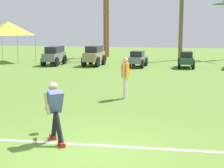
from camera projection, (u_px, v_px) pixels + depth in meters
The scene contains 13 objects.
ground_plane at pixel (88, 151), 7.49m from camera, with size 80.00×80.00×0.00m, color #587B2F.
field_line_paint at pixel (93, 145), 7.89m from camera, with size 18.84×0.11×0.01m, color white.
frisbee_thrower at pixel (55, 109), 8.03m from camera, with size 0.65×1.01×1.42m.
frisbee_in_flight at pixel (52, 106), 8.87m from camera, with size 0.29×0.29×0.07m.
teammate_near_sideline at pixel (125, 74), 12.93m from camera, with size 0.25×0.50×1.56m.
parked_car_slot_a at pixel (54, 55), 24.69m from camera, with size 1.18×2.42×1.34m.
parked_car_slot_b at pixel (94, 55), 24.22m from camera, with size 1.23×2.38×1.40m.
parked_car_slot_c at pixel (138, 59), 23.45m from camera, with size 1.18×2.24×1.10m.
parked_car_slot_d at pixel (186, 59), 23.03m from camera, with size 1.13×2.22×1.10m.
palm_tree_far_left at pixel (107, 18), 31.14m from camera, with size 3.33×3.32×6.00m.
palm_tree_left_of_centre at pixel (105, 14), 28.12m from camera, with size 3.55×3.28×5.93m.
palm_tree_right_of_centre at pixel (181, 19), 27.94m from camera, with size 2.96×3.42×5.72m.
event_tent at pixel (9, 28), 26.55m from camera, with size 3.14×3.14×3.12m.
Camera 1 is at (2.07, -6.86, 2.67)m, focal length 55.00 mm.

